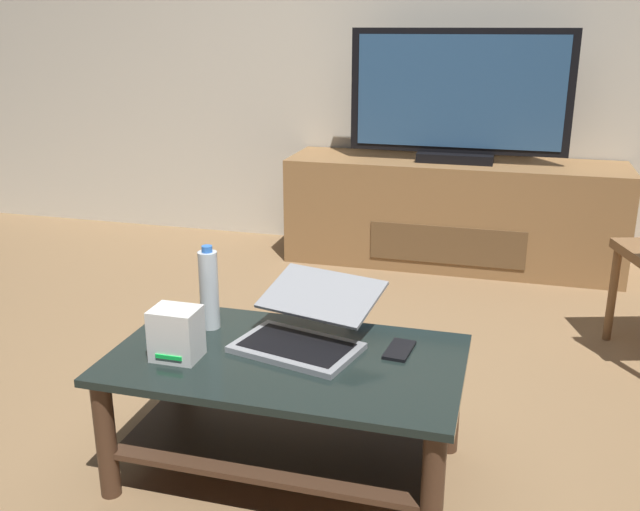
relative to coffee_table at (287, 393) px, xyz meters
name	(u,v)px	position (x,y,z in m)	size (l,w,h in m)	color
ground_plane	(293,429)	(-0.06, 0.23, -0.27)	(7.68, 7.68, 0.00)	olive
back_wall	(408,10)	(-0.06, 2.50, 1.13)	(6.40, 0.12, 2.80)	beige
coffee_table	(287,393)	(0.00, 0.00, 0.00)	(1.04, 0.59, 0.40)	black
media_cabinet	(452,213)	(0.29, 2.18, 0.03)	(1.87, 0.51, 0.60)	olive
television	(459,99)	(0.29, 2.16, 0.67)	(1.19, 0.20, 0.71)	black
laptop	(307,326)	(0.03, 0.10, 0.18)	(0.44, 0.45, 0.17)	gray
router_box	(176,333)	(-0.30, -0.10, 0.20)	(0.14, 0.11, 0.15)	white
water_bottle_near	(209,289)	(-0.30, 0.13, 0.26)	(0.06, 0.06, 0.27)	silver
cell_phone	(399,350)	(0.32, 0.12, 0.13)	(0.07, 0.14, 0.01)	black
tv_remote	(169,324)	(-0.43, 0.10, 0.13)	(0.04, 0.16, 0.02)	black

